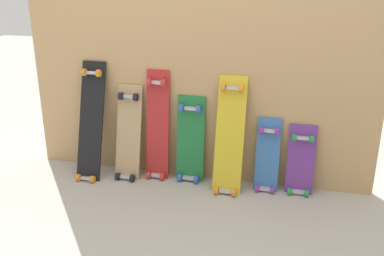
{
  "coord_description": "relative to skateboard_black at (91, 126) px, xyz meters",
  "views": [
    {
      "loc": [
        0.74,
        -2.99,
        1.57
      ],
      "look_at": [
        0.0,
        -0.07,
        0.44
      ],
      "focal_mm": 41.49,
      "sensor_mm": 36.0,
      "label": 1
    }
  ],
  "objects": [
    {
      "name": "skateboard_blue",
      "position": [
        1.34,
        0.08,
        -0.17
      ],
      "size": [
        0.17,
        0.17,
        0.61
      ],
      "color": "#386BAD",
      "rests_on": "ground"
    },
    {
      "name": "skateboard_purple",
      "position": [
        1.58,
        0.09,
        -0.19
      ],
      "size": [
        0.19,
        0.16,
        0.57
      ],
      "color": "#6B338C",
      "rests_on": "ground"
    },
    {
      "name": "skateboard_natural",
      "position": [
        0.28,
        0.05,
        -0.08
      ],
      "size": [
        0.19,
        0.25,
        0.78
      ],
      "color": "tan",
      "rests_on": "ground"
    },
    {
      "name": "plywood_wall_panel",
      "position": [
        0.79,
        0.18,
        0.44
      ],
      "size": [
        2.6,
        0.04,
        1.68
      ],
      "primitive_type": "cube",
      "color": "tan",
      "rests_on": "ground"
    },
    {
      "name": "ground_plane",
      "position": [
        0.79,
        0.11,
        -0.4
      ],
      "size": [
        12.0,
        12.0,
        0.0
      ],
      "primitive_type": "plane",
      "color": "#B2AAA0"
    },
    {
      "name": "skateboard_red",
      "position": [
        0.5,
        0.09,
        -0.02
      ],
      "size": [
        0.18,
        0.17,
        0.9
      ],
      "color": "#B22626",
      "rests_on": "ground"
    },
    {
      "name": "skateboard_yellow",
      "position": [
        1.07,
        0.03,
        -0.02
      ],
      "size": [
        0.21,
        0.28,
        0.9
      ],
      "color": "gold",
      "rests_on": "ground"
    },
    {
      "name": "skateboard_black",
      "position": [
        0.0,
        0.0,
        0.0
      ],
      "size": [
        0.19,
        0.34,
        0.94
      ],
      "color": "black",
      "rests_on": "ground"
    },
    {
      "name": "skateboard_green",
      "position": [
        0.76,
        0.1,
        -0.11
      ],
      "size": [
        0.21,
        0.16,
        0.72
      ],
      "color": "#1E7238",
      "rests_on": "ground"
    }
  ]
}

